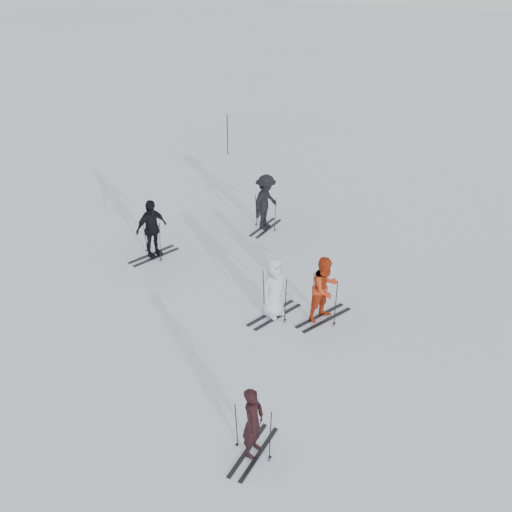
{
  "coord_description": "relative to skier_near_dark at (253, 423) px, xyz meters",
  "views": [
    {
      "loc": [
        4.77,
        -13.43,
        9.32
      ],
      "look_at": [
        0.0,
        1.0,
        1.0
      ],
      "focal_mm": 45.0,
      "sensor_mm": 36.0,
      "label": 1
    }
  ],
  "objects": [
    {
      "name": "skis_grey",
      "position": [
        -0.99,
        4.67,
        -0.13
      ],
      "size": [
        1.95,
        1.6,
        1.26
      ],
      "primitive_type": null,
      "rotation": [
        0.0,
        0.0,
        1.1
      ],
      "color": "black",
      "rests_on": "ground"
    },
    {
      "name": "ground",
      "position": [
        -1.87,
        4.83,
        -0.76
      ],
      "size": [
        120.0,
        120.0,
        0.0
      ],
      "primitive_type": "plane",
      "color": "silver",
      "rests_on": "ground"
    },
    {
      "name": "skis_uphill_left",
      "position": [
        -5.38,
        6.6,
        -0.14
      ],
      "size": [
        1.92,
        1.59,
        1.24
      ],
      "primitive_type": null,
      "rotation": [
        0.0,
        0.0,
        1.09
      ],
      "color": "black",
      "rests_on": "ground"
    },
    {
      "name": "skier_uphill_far",
      "position": [
        -2.75,
        9.49,
        0.16
      ],
      "size": [
        0.92,
        1.3,
        1.83
      ],
      "primitive_type": "imported",
      "rotation": [
        0.0,
        0.0,
        1.35
      ],
      "color": "black",
      "rests_on": "ground"
    },
    {
      "name": "skier_red",
      "position": [
        0.25,
        4.94,
        0.11
      ],
      "size": [
        1.0,
        1.06,
        1.73
      ],
      "primitive_type": "imported",
      "rotation": [
        0.0,
        0.0,
        1.02
      ],
      "color": "#B03213",
      "rests_on": "ground"
    },
    {
      "name": "skis_near_dark",
      "position": [
        0.0,
        0.0,
        -0.17
      ],
      "size": [
        1.72,
        1.08,
        1.18
      ],
      "primitive_type": null,
      "rotation": [
        0.0,
        0.0,
        1.42
      ],
      "color": "black",
      "rests_on": "ground"
    },
    {
      "name": "piste_marker",
      "position": [
        -6.44,
        15.83,
        0.11
      ],
      "size": [
        0.04,
        0.04,
        1.74
      ],
      "primitive_type": "cylinder",
      "rotation": [
        0.0,
        0.0,
        0.08
      ],
      "color": "black",
      "rests_on": "ground"
    },
    {
      "name": "skier_uphill_left",
      "position": [
        -5.38,
        6.6,
        0.15
      ],
      "size": [
        0.88,
        1.14,
        1.81
      ],
      "primitive_type": "imported",
      "rotation": [
        0.0,
        0.0,
        1.09
      ],
      "color": "black",
      "rests_on": "ground"
    },
    {
      "name": "skier_near_dark",
      "position": [
        0.0,
        0.0,
        0.0
      ],
      "size": [
        0.44,
        0.6,
        1.51
      ],
      "primitive_type": "imported",
      "rotation": [
        0.0,
        0.0,
        1.42
      ],
      "color": "black",
      "rests_on": "ground"
    },
    {
      "name": "skis_red",
      "position": [
        0.25,
        4.94,
        -0.12
      ],
      "size": [
        1.96,
        1.7,
        1.27
      ],
      "primitive_type": null,
      "rotation": [
        0.0,
        0.0,
        1.02
      ],
      "color": "black",
      "rests_on": "ground"
    },
    {
      "name": "skier_grey",
      "position": [
        -0.99,
        4.67,
        0.06
      ],
      "size": [
        0.83,
        0.95,
        1.64
      ],
      "primitive_type": "imported",
      "rotation": [
        0.0,
        0.0,
        1.1
      ],
      "color": "silver",
      "rests_on": "ground"
    },
    {
      "name": "skis_uphill_far",
      "position": [
        -2.75,
        9.49,
        -0.17
      ],
      "size": [
        1.76,
        1.18,
        1.18
      ],
      "primitive_type": null,
      "rotation": [
        0.0,
        0.0,
        1.35
      ],
      "color": "black",
      "rests_on": "ground"
    }
  ]
}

